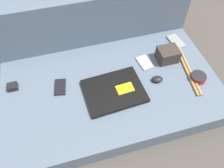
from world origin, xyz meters
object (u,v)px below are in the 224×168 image
object	(u,v)px
speaker_puck	(198,77)
phone_black	(60,87)
computer_mouse	(157,79)
camera_pouch	(168,55)
phone_small	(176,42)
charger_brick	(13,87)
phone_silver	(145,63)
laptop	(115,91)

from	to	relation	value
speaker_puck	phone_black	size ratio (longest dim) A/B	0.78
computer_mouse	camera_pouch	distance (m)	0.18
phone_black	computer_mouse	bearing A→B (deg)	-1.23
computer_mouse	phone_black	bearing A→B (deg)	178.28
camera_pouch	phone_small	bearing A→B (deg)	45.29
computer_mouse	charger_brick	xyz separation A→B (m)	(-0.77, 0.16, 0.00)
phone_small	phone_silver	bearing A→B (deg)	-163.47
speaker_puck	charger_brick	size ratio (longest dim) A/B	1.68
speaker_puck	phone_small	size ratio (longest dim) A/B	0.66
speaker_puck	camera_pouch	xyz separation A→B (m)	(-0.10, 0.18, 0.02)
laptop	camera_pouch	size ratio (longest dim) A/B	2.78
computer_mouse	phone_black	size ratio (longest dim) A/B	0.59
computer_mouse	camera_pouch	world-z (taller)	camera_pouch
phone_black	charger_brick	size ratio (longest dim) A/B	2.15
phone_silver	charger_brick	world-z (taller)	charger_brick
phone_silver	computer_mouse	bearing A→B (deg)	-90.11
laptop	phone_silver	world-z (taller)	laptop
phone_silver	phone_black	bearing A→B (deg)	177.23
camera_pouch	charger_brick	bearing A→B (deg)	178.34
laptop	phone_black	distance (m)	0.30
computer_mouse	speaker_puck	world-z (taller)	speaker_puck
speaker_puck	phone_black	bearing A→B (deg)	168.77
charger_brick	laptop	bearing A→B (deg)	-18.14
computer_mouse	phone_silver	xyz separation A→B (m)	(-0.02, 0.14, -0.01)
charger_brick	phone_black	bearing A→B (deg)	-14.41
speaker_puck	charger_brick	distance (m)	1.01
laptop	charger_brick	xyz separation A→B (m)	(-0.52, 0.17, 0.00)
speaker_puck	phone_black	xyz separation A→B (m)	(-0.74, 0.15, -0.01)
laptop	speaker_puck	world-z (taller)	speaker_puck
computer_mouse	camera_pouch	xyz separation A→B (m)	(0.12, 0.14, 0.03)
laptop	phone_silver	bearing A→B (deg)	29.98
phone_black	phone_small	xyz separation A→B (m)	(0.76, 0.16, 0.00)
laptop	phone_small	distance (m)	0.55
laptop	computer_mouse	xyz separation A→B (m)	(0.25, 0.01, 0.00)
phone_black	phone_small	world-z (taller)	phone_small
speaker_puck	phone_silver	bearing A→B (deg)	141.61
phone_silver	camera_pouch	xyz separation A→B (m)	(0.14, -0.01, 0.04)
speaker_puck	phone_black	distance (m)	0.76
camera_pouch	phone_silver	bearing A→B (deg)	177.44
phone_black	phone_small	bearing A→B (deg)	21.10
phone_black	camera_pouch	size ratio (longest dim) A/B	0.97
speaker_puck	charger_brick	bearing A→B (deg)	167.98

